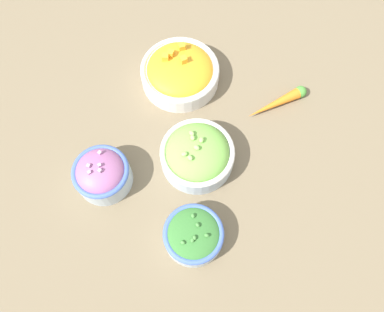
{
  "coord_description": "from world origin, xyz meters",
  "views": [
    {
      "loc": [
        -0.28,
        -0.15,
        0.79
      ],
      "look_at": [
        0.0,
        0.0,
        0.03
      ],
      "focal_mm": 35.0,
      "sensor_mm": 36.0,
      "label": 1
    }
  ],
  "objects_px": {
    "bowl_red_onion": "(102,174)",
    "loose_carrot": "(279,102)",
    "bowl_broccoli": "(194,235)",
    "bowl_lettuce": "(197,154)",
    "bowl_squash": "(180,72)"
  },
  "relations": [
    {
      "from": "bowl_red_onion",
      "to": "loose_carrot",
      "type": "relative_size",
      "value": 0.85
    },
    {
      "from": "bowl_broccoli",
      "to": "bowl_lettuce",
      "type": "bearing_deg",
      "value": 24.73
    },
    {
      "from": "bowl_squash",
      "to": "loose_carrot",
      "type": "relative_size",
      "value": 1.33
    },
    {
      "from": "bowl_lettuce",
      "to": "loose_carrot",
      "type": "xyz_separation_m",
      "value": [
        0.22,
        -0.11,
        -0.03
      ]
    },
    {
      "from": "bowl_lettuce",
      "to": "loose_carrot",
      "type": "bearing_deg",
      "value": -25.82
    },
    {
      "from": "bowl_squash",
      "to": "loose_carrot",
      "type": "xyz_separation_m",
      "value": [
        0.05,
        -0.24,
        -0.02
      ]
    },
    {
      "from": "bowl_red_onion",
      "to": "bowl_lettuce",
      "type": "bearing_deg",
      "value": -49.73
    },
    {
      "from": "loose_carrot",
      "to": "bowl_broccoli",
      "type": "bearing_deg",
      "value": 29.87
    },
    {
      "from": "bowl_lettuce",
      "to": "bowl_red_onion",
      "type": "relative_size",
      "value": 1.33
    },
    {
      "from": "bowl_red_onion",
      "to": "bowl_broccoli",
      "type": "distance_m",
      "value": 0.23
    },
    {
      "from": "bowl_lettuce",
      "to": "bowl_squash",
      "type": "relative_size",
      "value": 0.86
    },
    {
      "from": "bowl_lettuce",
      "to": "bowl_squash",
      "type": "distance_m",
      "value": 0.22
    },
    {
      "from": "bowl_squash",
      "to": "bowl_broccoli",
      "type": "height_order",
      "value": "bowl_squash"
    },
    {
      "from": "loose_carrot",
      "to": "bowl_red_onion",
      "type": "bearing_deg",
      "value": -1.84
    },
    {
      "from": "bowl_squash",
      "to": "loose_carrot",
      "type": "height_order",
      "value": "bowl_squash"
    }
  ]
}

